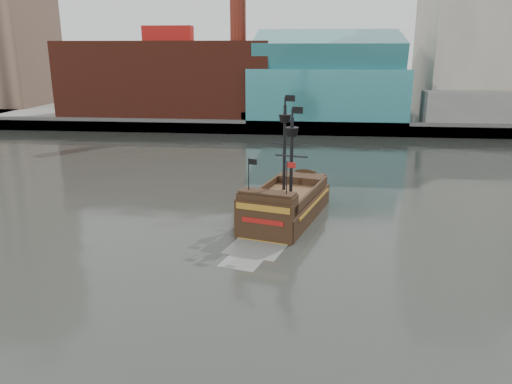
# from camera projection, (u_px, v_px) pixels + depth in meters

# --- Properties ---
(ground) EXTENTS (400.00, 400.00, 0.00)m
(ground) POSITION_uv_depth(u_px,v_px,m) (203.00, 285.00, 34.44)
(ground) COLOR #262823
(ground) RESTS_ON ground
(promenade_far) EXTENTS (220.00, 60.00, 2.00)m
(promenade_far) POSITION_uv_depth(u_px,v_px,m) (282.00, 110.00, 122.01)
(promenade_far) COLOR slate
(promenade_far) RESTS_ON ground
(seawall) EXTENTS (220.00, 1.00, 2.60)m
(seawall) POSITION_uv_depth(u_px,v_px,m) (272.00, 127.00, 93.76)
(seawall) COLOR #4C4C49
(seawall) RESTS_ON ground
(skyline) EXTENTS (149.00, 45.00, 62.00)m
(skyline) POSITION_uv_depth(u_px,v_px,m) (305.00, 5.00, 107.81)
(skyline) COLOR #7B5D49
(skyline) RESTS_ON promenade_far
(pirate_ship) EXTENTS (9.02, 17.20, 12.34)m
(pirate_ship) POSITION_uv_depth(u_px,v_px,m) (286.00, 208.00, 47.41)
(pirate_ship) COLOR black
(pirate_ship) RESTS_ON ground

